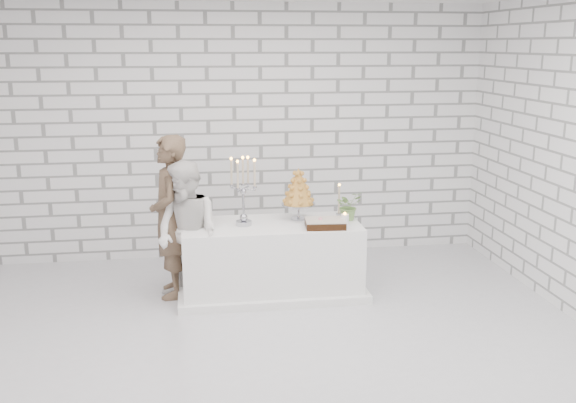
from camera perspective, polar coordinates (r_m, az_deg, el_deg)
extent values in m
cube|color=silver|center=(5.79, -2.65, -12.28)|extent=(6.00, 5.00, 0.01)
cube|color=white|center=(7.77, -4.69, 5.98)|extent=(6.00, 0.01, 3.00)
cube|color=white|center=(2.92, 2.15, -7.03)|extent=(6.00, 0.01, 3.00)
cube|color=white|center=(6.73, -1.47, -5.03)|extent=(1.80, 0.80, 0.75)
imported|color=brown|center=(6.67, -10.31, -1.34)|extent=(0.42, 0.62, 1.66)
imported|color=white|center=(6.47, -8.78, -2.79)|extent=(0.88, 0.88, 1.44)
cube|color=black|center=(6.49, 3.28, -1.92)|extent=(0.41, 0.31, 0.08)
cylinder|color=white|center=(6.55, 4.99, -1.64)|extent=(0.08, 0.08, 0.12)
cylinder|color=#C8B394|center=(6.93, 4.50, 0.09)|extent=(0.06, 0.06, 0.32)
imported|color=#447833|center=(6.76, 5.32, -0.36)|extent=(0.34, 0.32, 0.30)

